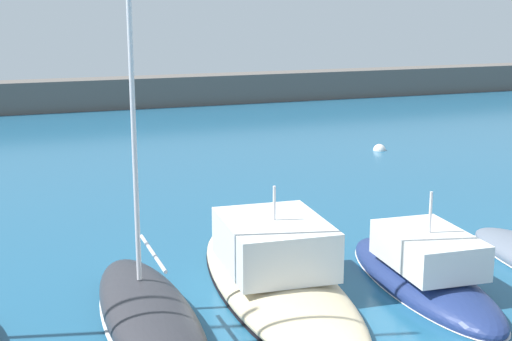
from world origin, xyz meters
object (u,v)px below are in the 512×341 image
object	(u,v)px
sailboat_charcoal_third	(149,314)
motorboat_sand_fourth	(275,273)
motorboat_navy_fifth	(423,274)
mooring_buoy_white	(379,150)

from	to	relation	value
sailboat_charcoal_third	motorboat_sand_fourth	bearing A→B (deg)	-71.38
motorboat_sand_fourth	motorboat_navy_fifth	size ratio (longest dim) A/B	1.41
motorboat_sand_fourth	mooring_buoy_white	xyz separation A→B (m)	(12.01, 15.83, -0.48)
motorboat_sand_fourth	mooring_buoy_white	bearing A→B (deg)	-33.80
sailboat_charcoal_third	motorboat_sand_fourth	size ratio (longest dim) A/B	1.56
sailboat_charcoal_third	mooring_buoy_white	size ratio (longest dim) A/B	24.93
sailboat_charcoal_third	motorboat_navy_fifth	distance (m)	7.69
motorboat_navy_fifth	mooring_buoy_white	distance (m)	18.81
motorboat_sand_fourth	motorboat_navy_fifth	distance (m)	4.10
sailboat_charcoal_third	motorboat_navy_fifth	size ratio (longest dim) A/B	2.21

